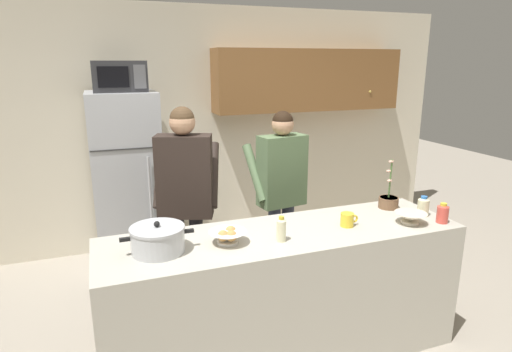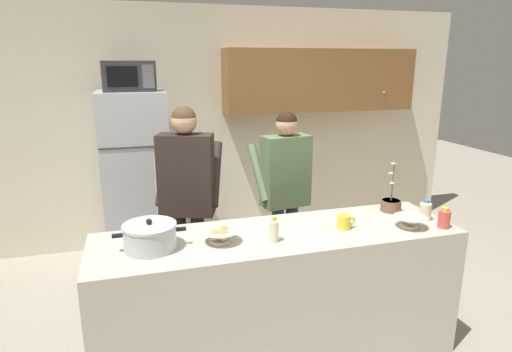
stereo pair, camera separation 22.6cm
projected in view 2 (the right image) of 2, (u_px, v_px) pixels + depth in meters
back_wall_unit at (236, 117)px, 4.88m from camera, size 6.00×0.48×2.60m
kitchen_island at (278, 295)px, 2.97m from camera, size 2.43×0.68×0.92m
refrigerator at (137, 179)px, 4.34m from camera, size 0.64×0.68×1.75m
microwave at (129, 76)px, 4.06m from camera, size 0.48×0.37×0.28m
person_near_pot at (187, 185)px, 3.44m from camera, size 0.61×0.54×1.69m
person_by_sink at (285, 181)px, 3.77m from camera, size 0.54×0.47×1.62m
cooking_pot at (150, 236)px, 2.59m from camera, size 0.43×0.32×0.19m
coffee_mug at (344, 222)px, 2.91m from camera, size 0.13×0.09×0.10m
bread_bowl at (220, 235)px, 2.69m from camera, size 0.24×0.24×0.10m
empty_bowl at (410, 221)px, 2.93m from camera, size 0.22×0.22×0.08m
bottle_near_edge at (444, 218)px, 2.93m from camera, size 0.08×0.08×0.14m
bottle_mid_counter at (274, 230)px, 2.69m from camera, size 0.06×0.06×0.17m
bottle_far_corner at (425, 210)px, 3.07m from camera, size 0.08×0.08×0.15m
potted_orchid at (391, 204)px, 3.26m from camera, size 0.15×0.15×0.38m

